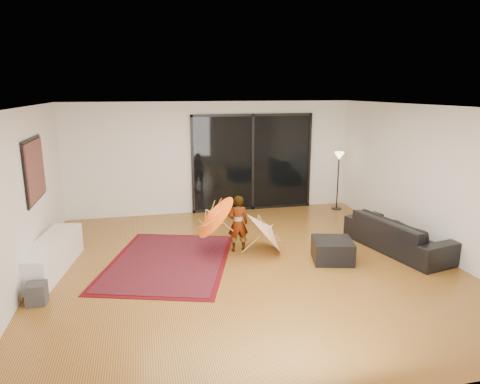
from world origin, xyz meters
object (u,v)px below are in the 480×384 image
object	(u,v)px
media_console	(51,256)
child	(238,224)
sofa	(398,234)
ottoman	(332,250)

from	to	relation	value
media_console	child	distance (m)	3.26
media_console	child	world-z (taller)	child
sofa	ottoman	size ratio (longest dim) A/B	3.20
sofa	child	xyz separation A→B (m)	(-2.96, 0.65, 0.22)
sofa	child	distance (m)	3.04
sofa	child	world-z (taller)	child
media_console	ottoman	distance (m)	4.81
media_console	ottoman	bearing A→B (deg)	1.19
sofa	media_console	bearing A→B (deg)	74.00
ottoman	child	size ratio (longest dim) A/B	0.63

